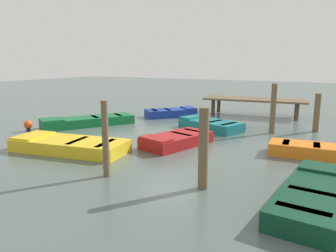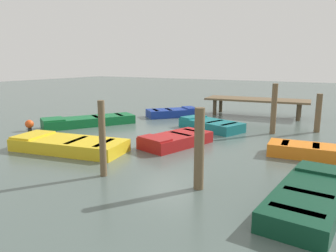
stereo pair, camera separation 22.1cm
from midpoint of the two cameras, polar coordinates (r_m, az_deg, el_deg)
The scene contains 14 objects.
ground_plane at distance 13.19m, azimuth 0.48°, elevation -1.49°, with size 80.00×80.00×0.00m, color #4C5B56.
dock_segment at distance 18.25m, azimuth 15.81°, elevation 4.34°, with size 5.59×2.33×0.95m.
rowboat_teal at distance 14.22m, azimuth 8.02°, elevation 0.23°, with size 3.04×2.11×0.46m.
rowboat_orange at distance 10.98m, azimuth 26.67°, elevation -4.19°, with size 3.35×1.32×0.46m.
rowboat_yellow at distance 11.21m, azimuth -16.72°, elevation -3.15°, with size 4.03×2.16×0.46m.
rowboat_red at distance 11.40m, azimuth 1.96°, elevation -2.43°, with size 1.89×2.87×0.46m.
rowboat_green at distance 15.42m, azimuth -13.52°, elevation 0.88°, with size 3.14×4.19×0.46m.
rowboat_blue at distance 17.50m, azimuth 1.16°, elevation 2.41°, with size 2.64×2.79×0.46m.
rowboat_dark_green at distance 7.41m, azimuth 24.74°, elevation -11.20°, with size 1.45×3.50×0.46m.
mooring_piling_far_right at distance 8.35m, azimuth -10.82°, elevation -2.27°, with size 0.17×0.17×1.98m, color brown.
mooring_piling_mid_right at distance 14.92m, azimuth 25.50°, elevation 2.08°, with size 0.24×0.24×1.63m, color brown.
mooring_piling_mid_left at distance 7.42m, azimuth 6.40°, elevation -4.11°, with size 0.23×0.23×1.92m, color brown.
mooring_piling_far_left at distance 13.87m, azimuth 18.71°, elevation 2.89°, with size 0.23×0.23×2.07m, color brown.
marker_buoy at distance 14.99m, azimuth -23.00°, elevation 0.27°, with size 0.36×0.36×0.48m.
Camera 2 is at (6.55, -11.07, 2.92)m, focal length 34.35 mm.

